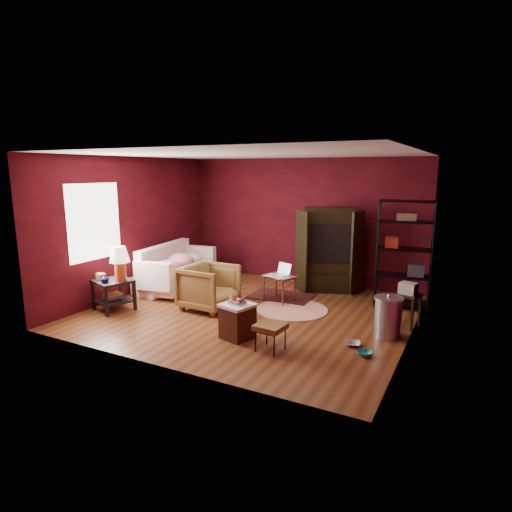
{
  "coord_description": "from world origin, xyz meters",
  "views": [
    {
      "loc": [
        3.54,
        -6.54,
        2.53
      ],
      "look_at": [
        0.0,
        0.2,
        1.0
      ],
      "focal_mm": 30.0,
      "sensor_mm": 36.0,
      "label": 1
    }
  ],
  "objects_px": {
    "sofa": "(176,272)",
    "side_table": "(117,272)",
    "hamper": "(237,320)",
    "wire_shelving": "(405,250)",
    "laptop_desk": "(280,278)",
    "tv_armoire": "(329,248)",
    "armchair": "(209,285)"
  },
  "relations": [
    {
      "from": "sofa",
      "to": "side_table",
      "type": "xyz_separation_m",
      "value": [
        -0.01,
        -1.67,
        0.35
      ]
    },
    {
      "from": "sofa",
      "to": "side_table",
      "type": "relative_size",
      "value": 1.56
    },
    {
      "from": "sofa",
      "to": "hamper",
      "type": "height_order",
      "value": "sofa"
    },
    {
      "from": "side_table",
      "to": "wire_shelving",
      "type": "bearing_deg",
      "value": 29.24
    },
    {
      "from": "laptop_desk",
      "to": "sofa",
      "type": "bearing_deg",
      "value": -154.21
    },
    {
      "from": "sofa",
      "to": "wire_shelving",
      "type": "height_order",
      "value": "wire_shelving"
    },
    {
      "from": "laptop_desk",
      "to": "side_table",
      "type": "bearing_deg",
      "value": -121.24
    },
    {
      "from": "hamper",
      "to": "laptop_desk",
      "type": "bearing_deg",
      "value": 96.4
    },
    {
      "from": "hamper",
      "to": "tv_armoire",
      "type": "height_order",
      "value": "tv_armoire"
    },
    {
      "from": "armchair",
      "to": "side_table",
      "type": "distance_m",
      "value": 1.68
    },
    {
      "from": "tv_armoire",
      "to": "wire_shelving",
      "type": "relative_size",
      "value": 0.88
    },
    {
      "from": "sofa",
      "to": "laptop_desk",
      "type": "xyz_separation_m",
      "value": [
        2.37,
        0.23,
        0.09
      ]
    },
    {
      "from": "side_table",
      "to": "laptop_desk",
      "type": "distance_m",
      "value": 3.06
    },
    {
      "from": "tv_armoire",
      "to": "wire_shelving",
      "type": "xyz_separation_m",
      "value": [
        1.6,
        -0.48,
        0.18
      ]
    },
    {
      "from": "tv_armoire",
      "to": "sofa",
      "type": "bearing_deg",
      "value": -174.77
    },
    {
      "from": "laptop_desk",
      "to": "hamper",
      "type": "bearing_deg",
      "value": -63.46
    },
    {
      "from": "armchair",
      "to": "laptop_desk",
      "type": "distance_m",
      "value": 1.42
    },
    {
      "from": "laptop_desk",
      "to": "wire_shelving",
      "type": "xyz_separation_m",
      "value": [
        2.21,
        0.67,
        0.65
      ]
    },
    {
      "from": "laptop_desk",
      "to": "tv_armoire",
      "type": "relative_size",
      "value": 0.42
    },
    {
      "from": "laptop_desk",
      "to": "tv_armoire",
      "type": "distance_m",
      "value": 1.37
    },
    {
      "from": "sofa",
      "to": "armchair",
      "type": "relative_size",
      "value": 2.05
    },
    {
      "from": "hamper",
      "to": "laptop_desk",
      "type": "xyz_separation_m",
      "value": [
        -0.23,
        2.04,
        0.17
      ]
    },
    {
      "from": "armchair",
      "to": "tv_armoire",
      "type": "height_order",
      "value": "tv_armoire"
    },
    {
      "from": "side_table",
      "to": "wire_shelving",
      "type": "height_order",
      "value": "wire_shelving"
    },
    {
      "from": "sofa",
      "to": "hamper",
      "type": "bearing_deg",
      "value": -114.56
    },
    {
      "from": "hamper",
      "to": "laptop_desk",
      "type": "distance_m",
      "value": 2.06
    },
    {
      "from": "tv_armoire",
      "to": "wire_shelving",
      "type": "bearing_deg",
      "value": -36.16
    },
    {
      "from": "sofa",
      "to": "tv_armoire",
      "type": "height_order",
      "value": "tv_armoire"
    },
    {
      "from": "sofa",
      "to": "armchair",
      "type": "height_order",
      "value": "armchair"
    },
    {
      "from": "armchair",
      "to": "wire_shelving",
      "type": "xyz_separation_m",
      "value": [
        3.16,
        1.72,
        0.65
      ]
    },
    {
      "from": "sofa",
      "to": "wire_shelving",
      "type": "distance_m",
      "value": 4.72
    },
    {
      "from": "side_table",
      "to": "tv_armoire",
      "type": "bearing_deg",
      "value": 45.51
    }
  ]
}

